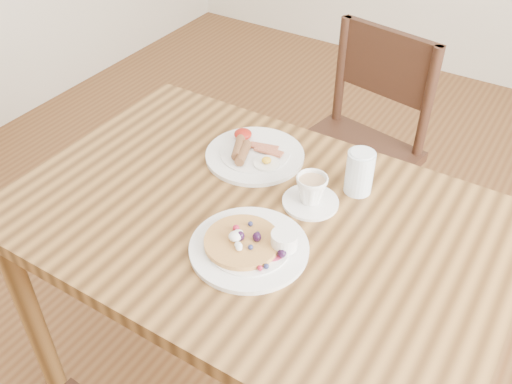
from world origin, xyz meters
TOP-DOWN VIEW (x-y plane):
  - dining_table at (0.00, 0.00)m, footprint 1.20×0.80m
  - chair_far at (-0.06, 0.78)m, footprint 0.49×0.49m
  - pancake_plate at (0.05, -0.11)m, footprint 0.27×0.27m
  - breakfast_plate at (-0.13, 0.20)m, footprint 0.27×0.27m
  - teacup_saucer at (0.09, 0.11)m, footprint 0.14×0.14m
  - water_glass at (0.17, 0.22)m, footprint 0.07×0.07m

SIDE VIEW (x-z plane):
  - chair_far at x=-0.06m, z-range 0.05..0.93m
  - dining_table at x=0.00m, z-range 0.28..1.03m
  - breakfast_plate at x=-0.13m, z-range 0.74..0.78m
  - pancake_plate at x=0.05m, z-range 0.74..0.79m
  - teacup_saucer at x=0.09m, z-range 0.74..0.83m
  - water_glass at x=0.17m, z-range 0.75..0.86m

